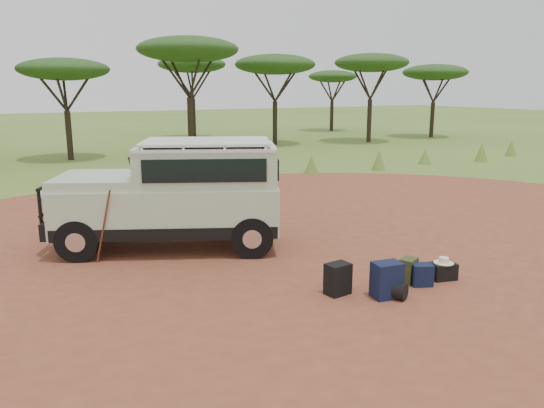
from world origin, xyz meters
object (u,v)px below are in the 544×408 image
backpack_navy (387,280)px  hard_case (443,271)px  backpack_black (338,279)px  walking_staff (104,227)px  duffel_navy (422,275)px  backpack_olive (408,271)px  safari_vehicle (177,197)px

backpack_navy → hard_case: backpack_navy is taller
backpack_black → hard_case: bearing=-15.9°
walking_staff → duffel_navy: bearing=-92.0°
walking_staff → backpack_olive: walking_staff is taller
backpack_olive → walking_staff: bearing=118.6°
backpack_black → duffel_navy: 1.59m
backpack_olive → safari_vehicle: bearing=103.7°
walking_staff → backpack_navy: bearing=-99.1°
safari_vehicle → backpack_black: size_ratio=9.38×
backpack_black → duffel_navy: size_ratio=1.38×
walking_staff → backpack_black: bearing=-100.5°
safari_vehicle → duffel_navy: bearing=-30.0°
walking_staff → backpack_olive: size_ratio=3.42×
duffel_navy → backpack_navy: bearing=-148.8°
backpack_black → hard_case: size_ratio=1.24×
backpack_navy → duffel_navy: backpack_navy is taller
backpack_navy → backpack_olive: 0.89m
safari_vehicle → backpack_navy: (2.14, -4.40, -0.83)m
backpack_navy → hard_case: 1.50m
safari_vehicle → backpack_navy: 4.96m
safari_vehicle → walking_staff: 1.71m
hard_case → duffel_navy: bearing=-162.4°
hard_case → backpack_olive: bearing=177.9°
backpack_navy → backpack_olive: bearing=31.5°
duffel_navy → backpack_olive: bearing=137.7°
hard_case → walking_staff: bearing=156.5°
safari_vehicle → backpack_olive: bearing=-29.4°
safari_vehicle → walking_staff: safari_vehicle is taller
safari_vehicle → duffel_navy: (3.05, -4.27, -0.94)m
safari_vehicle → duffel_navy: safari_vehicle is taller
backpack_black → hard_case: 2.15m
safari_vehicle → backpack_navy: bearing=-39.6°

